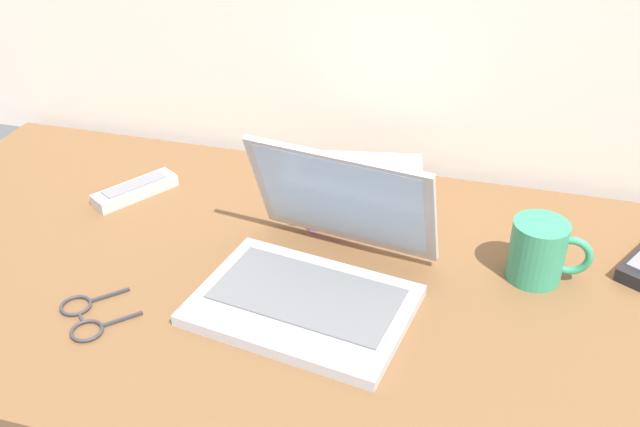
{
  "coord_description": "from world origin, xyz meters",
  "views": [
    {
      "loc": [
        0.24,
        -0.85,
        0.7
      ],
      "look_at": [
        -0.0,
        0.0,
        0.15
      ],
      "focal_mm": 39.74,
      "sensor_mm": 36.0,
      "label": 1
    }
  ],
  "objects_px": {
    "coffee_mug": "(539,250)",
    "remote_control_near": "(135,190)",
    "eyeglasses": "(84,317)",
    "book_stack": "(363,192)",
    "laptop": "(317,267)"
  },
  "relations": [
    {
      "from": "eyeglasses",
      "to": "book_stack",
      "type": "relative_size",
      "value": 0.59
    },
    {
      "from": "laptop",
      "to": "remote_control_near",
      "type": "height_order",
      "value": "laptop"
    },
    {
      "from": "book_stack",
      "to": "laptop",
      "type": "bearing_deg",
      "value": -93.88
    },
    {
      "from": "coffee_mug",
      "to": "remote_control_near",
      "type": "relative_size",
      "value": 0.78
    },
    {
      "from": "eyeglasses",
      "to": "book_stack",
      "type": "distance_m",
      "value": 0.51
    },
    {
      "from": "coffee_mug",
      "to": "book_stack",
      "type": "bearing_deg",
      "value": 159.61
    },
    {
      "from": "remote_control_near",
      "to": "eyeglasses",
      "type": "xyz_separation_m",
      "value": [
        0.1,
        -0.34,
        -0.01
      ]
    },
    {
      "from": "remote_control_near",
      "to": "book_stack",
      "type": "bearing_deg",
      "value": 7.35
    },
    {
      "from": "remote_control_near",
      "to": "coffee_mug",
      "type": "bearing_deg",
      "value": -4.61
    },
    {
      "from": "coffee_mug",
      "to": "eyeglasses",
      "type": "xyz_separation_m",
      "value": [
        -0.63,
        -0.28,
        -0.05
      ]
    },
    {
      "from": "laptop",
      "to": "remote_control_near",
      "type": "relative_size",
      "value": 2.17
    },
    {
      "from": "laptop",
      "to": "eyeglasses",
      "type": "bearing_deg",
      "value": -153.22
    },
    {
      "from": "coffee_mug",
      "to": "eyeglasses",
      "type": "bearing_deg",
      "value": -155.89
    },
    {
      "from": "laptop",
      "to": "remote_control_near",
      "type": "bearing_deg",
      "value": 155.58
    },
    {
      "from": "coffee_mug",
      "to": "remote_control_near",
      "type": "xyz_separation_m",
      "value": [
        -0.72,
        0.06,
        -0.04
      ]
    }
  ]
}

